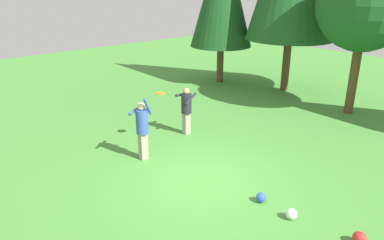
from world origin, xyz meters
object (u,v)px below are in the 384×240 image
object	(u,v)px
ball_white	(291,214)
tree_center	(365,4)
person_catcher	(186,107)
person_thrower	(142,126)
frisbee	(160,93)
ball_red	(359,238)
ball_blue	(261,197)

from	to	relation	value
ball_white	tree_center	world-z (taller)	tree_center
person_catcher	person_thrower	bearing A→B (deg)	10.39
frisbee	person_thrower	bearing A→B (deg)	-63.96
ball_red	ball_blue	distance (m)	2.21
person_catcher	ball_red	world-z (taller)	person_catcher
ball_red	ball_blue	bearing A→B (deg)	-172.24
person_thrower	frisbee	size ratio (longest dim) A/B	4.98
ball_red	ball_white	world-z (taller)	ball_red
ball_blue	tree_center	size ratio (longest dim) A/B	0.04
frisbee	ball_white	world-z (taller)	frisbee
ball_white	person_catcher	bearing A→B (deg)	165.21
tree_center	frisbee	bearing A→B (deg)	-108.83
person_thrower	ball_white	xyz separation A→B (m)	(4.50, 0.79, -0.91)
ball_white	tree_center	bearing A→B (deg)	108.86
tree_center	person_catcher	bearing A→B (deg)	-112.83
frisbee	tree_center	xyz separation A→B (m)	(2.46, 7.20, 2.39)
ball_white	tree_center	xyz separation A→B (m)	(-2.54, 7.44, 3.92)
person_thrower	person_catcher	world-z (taller)	person_thrower
person_catcher	ball_red	size ratio (longest dim) A/B	5.88
person_thrower	ball_blue	world-z (taller)	person_thrower
frisbee	ball_red	world-z (taller)	frisbee
person_thrower	frisbee	bearing A→B (deg)	-0.00
person_catcher	frisbee	xyz separation A→B (m)	(0.11, -1.11, 0.72)
ball_red	ball_blue	xyz separation A→B (m)	(-2.19, -0.30, -0.02)
person_catcher	tree_center	size ratio (longest dim) A/B	0.28
frisbee	ball_red	bearing A→B (deg)	0.75
person_thrower	tree_center	size ratio (longest dim) A/B	0.33
person_thrower	tree_center	distance (m)	8.98
person_thrower	ball_red	xyz separation A→B (m)	(5.84, 1.11, -0.89)
frisbee	tree_center	bearing A→B (deg)	71.17
frisbee	ball_red	xyz separation A→B (m)	(6.35, 0.08, -1.52)
tree_center	ball_red	bearing A→B (deg)	-61.36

